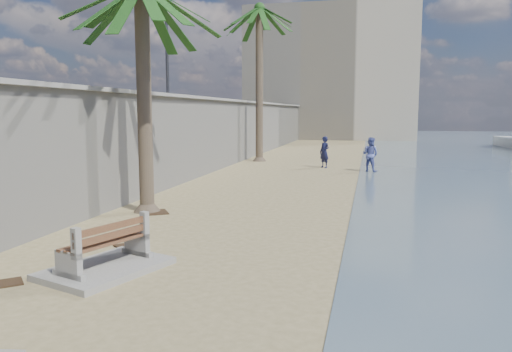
{
  "coord_description": "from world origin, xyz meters",
  "views": [
    {
      "loc": [
        2.49,
        -6.01,
        2.92
      ],
      "look_at": [
        -0.5,
        7.0,
        1.2
      ],
      "focal_mm": 35.0,
      "sensor_mm": 36.0,
      "label": 1
    }
  ],
  "objects": [
    {
      "name": "person_b",
      "position": [
        2.5,
        19.03,
        0.93
      ],
      "size": [
        1.11,
        1.01,
        1.87
      ],
      "primitive_type": "imported",
      "rotation": [
        0.0,
        0.0,
        2.7
      ],
      "color": "#4F5AA5",
      "rests_on": "ground_plane"
    },
    {
      "name": "end_building",
      "position": [
        -2.0,
        52.0,
        7.0
      ],
      "size": [
        18.0,
        12.0,
        14.0
      ],
      "primitive_type": "cube",
      "color": "#B7AA93",
      "rests_on": "ground_plane"
    },
    {
      "name": "debris_c",
      "position": [
        -3.53,
        7.26,
        0.01
      ],
      "size": [
        0.91,
        0.95,
        0.03
      ],
      "primitive_type": "cube",
      "rotation": [
        0.0,
        0.0,
        2.15
      ],
      "color": "#382616",
      "rests_on": "ground_plane"
    },
    {
      "name": "wall_cap",
      "position": [
        -5.2,
        20.0,
        3.55
      ],
      "size": [
        0.8,
        70.0,
        0.12
      ],
      "primitive_type": "cube",
      "color": "gray",
      "rests_on": "seawall"
    },
    {
      "name": "debris_d",
      "position": [
        -2.65,
        3.72,
        0.01
      ],
      "size": [
        0.6,
        0.62,
        0.03
      ],
      "primitive_type": "cube",
      "rotation": [
        0.0,
        0.0,
        0.94
      ],
      "color": "#382616",
      "rests_on": "ground_plane"
    },
    {
      "name": "ground_plane",
      "position": [
        0.0,
        0.0,
        0.0
      ],
      "size": [
        140.0,
        140.0,
        0.0
      ],
      "primitive_type": "plane",
      "color": "#99885E"
    },
    {
      "name": "person_a",
      "position": [
        0.15,
        20.21,
        0.95
      ],
      "size": [
        0.82,
        0.79,
        1.89
      ],
      "primitive_type": "imported",
      "rotation": [
        0.0,
        0.0,
        -0.69
      ],
      "color": "#15183A",
      "rests_on": "ground_plane"
    },
    {
      "name": "palm_back",
      "position": [
        -3.97,
        22.96,
        8.7
      ],
      "size": [
        5.0,
        5.0,
        9.76
      ],
      "color": "brown",
      "rests_on": "ground_plane"
    },
    {
      "name": "bench_far",
      "position": [
        -2.19,
        2.02,
        0.4
      ],
      "size": [
        2.12,
        2.55,
        0.92
      ],
      "color": "gray",
      "rests_on": "ground_plane"
    },
    {
      "name": "debris_b",
      "position": [
        -3.52,
        1.02,
        0.01
      ],
      "size": [
        0.7,
        0.69,
        0.03
      ],
      "primitive_type": "cube",
      "rotation": [
        0.0,
        0.0,
        0.76
      ],
      "color": "#382616",
      "rests_on": "ground_plane"
    },
    {
      "name": "streetlight",
      "position": [
        -5.1,
        12.0,
        6.64
      ],
      "size": [
        0.28,
        0.28,
        5.12
      ],
      "color": "#2D2D33",
      "rests_on": "wall_cap"
    },
    {
      "name": "seawall",
      "position": [
        -5.2,
        20.0,
        1.75
      ],
      "size": [
        0.45,
        70.0,
        3.5
      ],
      "primitive_type": "cube",
      "color": "gray",
      "rests_on": "ground_plane"
    }
  ]
}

